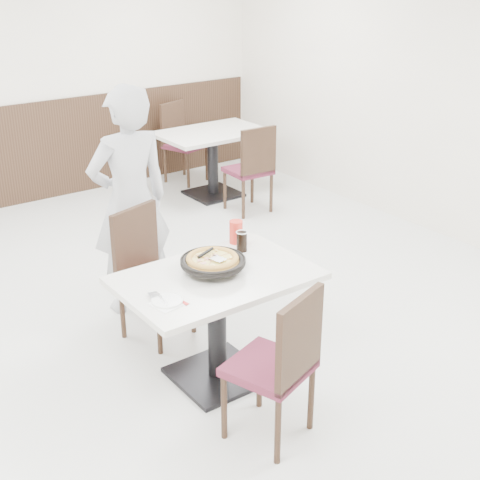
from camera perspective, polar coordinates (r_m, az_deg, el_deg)
floor at (r=5.00m, az=-3.83°, el=-7.82°), size 7.00×7.00×0.00m
wall_back at (r=7.58m, az=-18.92°, el=13.14°), size 6.00×0.04×2.80m
wall_right at (r=6.50m, az=19.20°, el=11.58°), size 0.04×7.00×2.80m
wainscot_back at (r=7.74m, az=-18.06°, el=6.94°), size 5.90×0.03×1.10m
main_table at (r=4.31m, az=-1.98°, el=-7.48°), size 1.22×0.84×0.75m
chair_near at (r=3.78m, az=2.48°, el=-10.49°), size 0.53×0.53×0.95m
chair_far at (r=4.77m, az=-7.16°, el=-3.09°), size 0.53×0.53×0.95m
trivet at (r=4.14m, az=-2.36°, el=-2.63°), size 0.13×0.13×0.04m
pizza_pan at (r=4.15m, az=-2.31°, el=-2.20°), size 0.35×0.35×0.01m
pizza at (r=4.17m, az=-2.37°, el=-1.83°), size 0.35×0.35×0.02m
pizza_server at (r=4.12m, az=-1.88°, el=-1.62°), size 0.09×0.10×0.00m
napkin at (r=3.82m, az=-6.24°, el=-5.43°), size 0.18×0.18×0.00m
side_plate at (r=3.83m, az=-6.23°, el=-5.18°), size 0.19×0.19×0.01m
fork at (r=3.84m, az=-6.64°, el=-5.02°), size 0.04×0.15×0.00m
cola_glass at (r=4.43m, az=0.16°, el=-0.16°), size 0.07×0.07×0.13m
red_cup at (r=4.55m, az=-0.34°, el=0.69°), size 0.09×0.09×0.16m
diner_person at (r=5.04m, az=-9.37°, el=3.23°), size 0.66×0.45×1.75m
bg_table_right at (r=7.65m, az=-2.33°, el=6.53°), size 1.28×0.92×0.75m
bg_chair_right_near at (r=7.13m, az=0.69°, el=6.14°), size 0.44×0.44×0.95m
bg_chair_right_far at (r=8.13m, az=-4.69°, el=8.22°), size 0.53×0.53×0.95m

